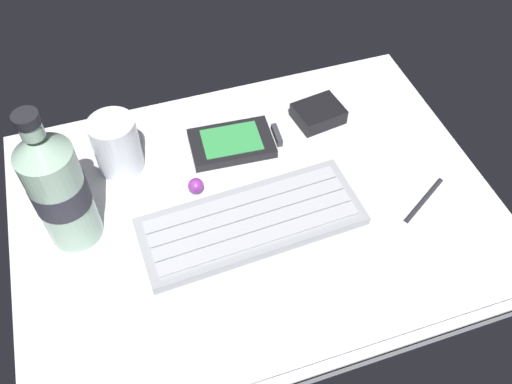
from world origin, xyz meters
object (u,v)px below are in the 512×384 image
charger_block (318,113)px  stylus_pen (424,199)px  juice_cup (117,147)px  water_bottle (58,188)px  handheld_device (236,142)px  trackball_mouse (196,186)px  keyboard (251,221)px

charger_block → stylus_pen: charger_block is taller
juice_cup → stylus_pen: 42.59cm
stylus_pen → water_bottle: bearing=136.8°
charger_block → handheld_device: bearing=-174.1°
handheld_device → charger_block: charger_block is taller
juice_cup → charger_block: juice_cup is taller
water_bottle → stylus_pen: bearing=-11.9°
handheld_device → juice_cup: juice_cup is taller
handheld_device → stylus_pen: bearing=-39.8°
handheld_device → water_bottle: (-24.02, -8.23, 8.28)cm
trackball_mouse → keyboard: bearing=-55.0°
handheld_device → trackball_mouse: size_ratio=5.98×
charger_block → stylus_pen: 20.68cm
keyboard → handheld_device: size_ratio=2.24×
keyboard → charger_block: (15.79, 15.67, 0.39)cm
juice_cup → trackball_mouse: juice_cup is taller
keyboard → trackball_mouse: bearing=125.0°
water_bottle → stylus_pen: (45.32, -9.51, -8.66)cm
charger_block → keyboard: bearing=-135.2°
handheld_device → stylus_pen: size_ratio=1.39×
keyboard → juice_cup: size_ratio=3.47×
charger_block → stylus_pen: (7.73, -19.16, -0.85)cm
juice_cup → stylus_pen: (37.90, -19.10, -3.56)cm
water_bottle → charger_block: water_bottle is taller
juice_cup → keyboard: bearing=-47.4°
keyboard → water_bottle: bearing=164.6°
juice_cup → water_bottle: size_ratio=0.41×
handheld_device → charger_block: bearing=5.9°
keyboard → stylus_pen: (23.52, -3.49, -0.46)cm
water_bottle → juice_cup: bearing=52.3°
charger_block → trackball_mouse: bearing=-159.6°
keyboard → stylus_pen: bearing=-8.4°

